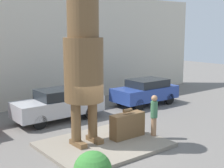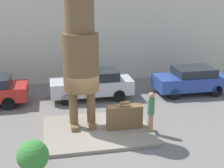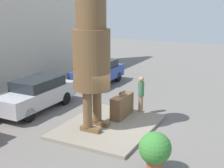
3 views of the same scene
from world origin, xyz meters
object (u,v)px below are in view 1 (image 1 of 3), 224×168
giant_suitcase (127,125)px  tourist (154,114)px  statue_figure (84,61)px  parked_car_silver (59,104)px  parked_car_blue (145,91)px

giant_suitcase → tourist: bearing=-26.5°
statue_figure → giant_suitcase: (1.75, -0.52, -2.72)m
statue_figure → parked_car_silver: statue_figure is taller
statue_figure → parked_car_blue: 8.00m
tourist → parked_car_blue: bearing=49.4°
statue_figure → giant_suitcase: 3.28m
tourist → parked_car_silver: tourist is taller
tourist → parked_car_blue: 6.05m
giant_suitcase → tourist: tourist is taller
giant_suitcase → parked_car_silver: size_ratio=0.34×
parked_car_silver → parked_car_blue: size_ratio=1.11×
tourist → parked_car_silver: (-1.79, 4.84, -0.23)m
parked_car_silver → parked_car_blue: bearing=177.5°
tourist → parked_car_silver: bearing=110.4°
giant_suitcase → parked_car_silver: (-0.78, 4.33, 0.20)m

